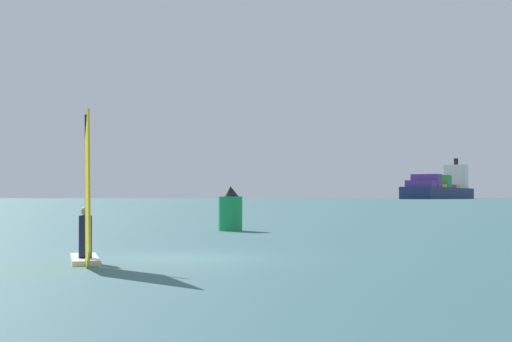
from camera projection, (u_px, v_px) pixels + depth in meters
name	position (u px, v px, depth m)	size (l,w,h in m)	color
ground_plane	(185.00, 258.00, 18.99)	(4000.00, 4000.00, 0.00)	#386066
windsurfer	(86.00, 222.00, 17.32)	(2.38, 3.99, 3.96)	white
cargo_ship	(440.00, 189.00, 611.72)	(64.66, 148.49, 37.16)	navy
channel_buoy	(230.00, 211.00, 34.43)	(1.15, 1.15, 2.14)	#19994C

